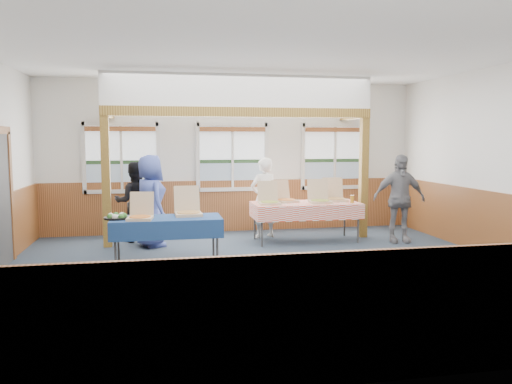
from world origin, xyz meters
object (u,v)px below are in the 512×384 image
(woman_white, at_px, (264,198))
(man_blue, at_px, (150,201))
(table_left, at_px, (167,221))
(person_grey, at_px, (399,199))
(woman_black, at_px, (134,202))
(table_right, at_px, (306,205))

(woman_white, relative_size, man_blue, 0.95)
(table_left, bearing_deg, person_grey, -3.07)
(woman_white, distance_m, man_blue, 2.27)
(man_blue, bearing_deg, person_grey, -119.25)
(table_left, height_order, woman_white, woman_white)
(woman_black, bearing_deg, table_left, 103.04)
(woman_white, relative_size, person_grey, 0.95)
(man_blue, bearing_deg, woman_black, 7.10)
(table_left, distance_m, woman_white, 2.73)
(table_left, height_order, woman_black, woman_black)
(man_blue, distance_m, person_grey, 4.71)
(woman_black, xyz_separation_m, person_grey, (4.99, -1.04, 0.07))
(table_left, bearing_deg, table_right, 11.93)
(woman_black, bearing_deg, person_grey, 164.93)
(woman_black, bearing_deg, man_blue, 116.92)
(woman_white, height_order, woman_black, woman_white)
(table_left, xyz_separation_m, man_blue, (-0.27, 1.45, 0.15))
(person_grey, bearing_deg, man_blue, -177.20)
(woman_white, height_order, man_blue, man_blue)
(table_left, relative_size, man_blue, 1.08)
(table_right, bearing_deg, person_grey, 2.44)
(table_left, distance_m, man_blue, 1.48)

